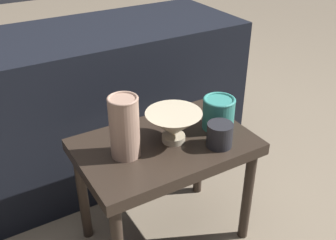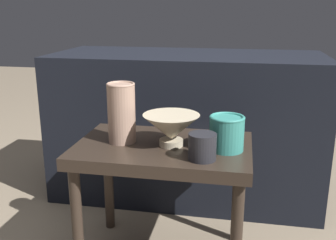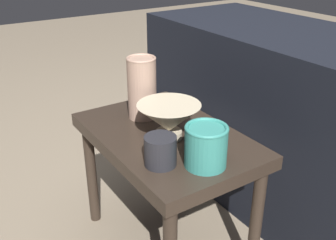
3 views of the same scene
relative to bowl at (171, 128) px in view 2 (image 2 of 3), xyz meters
The scene contains 6 objects.
table 0.12m from the bowl, 162.74° to the left, with size 0.57×0.37×0.42m.
couch_backdrop 0.57m from the bowl, 92.95° to the left, with size 1.19×0.50×0.65m.
bowl is the anchor object (origin of this frame).
vase_textured_left 0.17m from the bowl, behind, with size 0.09×0.09×0.20m.
vase_colorful_right 0.18m from the bowl, ahead, with size 0.11×0.11×0.11m.
cup 0.15m from the bowl, 41.72° to the right, with size 0.08×0.08×0.08m.
Camera 2 is at (0.24, -1.18, 0.85)m, focal length 42.00 mm.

